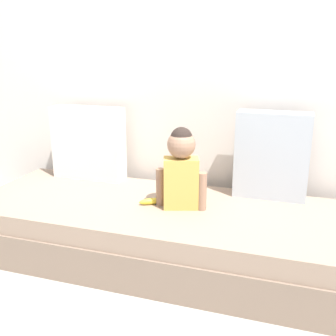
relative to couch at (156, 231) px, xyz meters
The scene contains 7 objects.
ground_plane 0.18m from the couch, ahead, with size 12.00×12.00×0.00m, color #B2ADA3.
back_wall 1.18m from the couch, 90.00° to the left, with size 5.63×0.10×2.40m, color silver.
couch is the anchor object (origin of this frame).
throw_pillow_left 0.89m from the couch, 151.01° to the left, with size 0.54×0.16×0.54m, color silver.
throw_pillow_right 0.90m from the couch, 28.99° to the left, with size 0.47×0.16×0.57m, color #B2BCC6.
toddler 0.48m from the couch, ahead, with size 0.32×0.18×0.51m.
banana 0.21m from the couch, behind, with size 0.17×0.04×0.04m, color yellow.
Camera 1 is at (0.81, -2.23, 1.32)m, focal length 42.85 mm.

